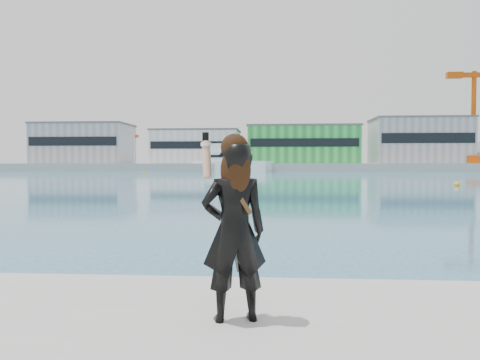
{
  "coord_description": "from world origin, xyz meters",
  "views": [
    {
      "loc": [
        -0.15,
        -4.44,
        2.14
      ],
      "look_at": [
        -0.48,
        0.18,
        1.97
      ],
      "focal_mm": 35.0,
      "sensor_mm": 36.0,
      "label": 1
    }
  ],
  "objects_px": {
    "buoy_extra": "(457,186)",
    "woman": "(234,225)",
    "buoy_far": "(144,173)",
    "motor_yacht": "(230,161)",
    "dock_crane": "(478,113)"
  },
  "relations": [
    {
      "from": "buoy_extra",
      "to": "woman",
      "type": "xyz_separation_m",
      "value": [
        -17.32,
        -40.59,
        1.61
      ]
    },
    {
      "from": "buoy_far",
      "to": "motor_yacht",
      "type": "bearing_deg",
      "value": 41.48
    },
    {
      "from": "motor_yacht",
      "to": "buoy_far",
      "type": "height_order",
      "value": "motor_yacht"
    },
    {
      "from": "dock_crane",
      "to": "motor_yacht",
      "type": "xyz_separation_m",
      "value": [
        -64.01,
        -10.44,
        -12.5
      ]
    },
    {
      "from": "woman",
      "to": "dock_crane",
      "type": "bearing_deg",
      "value": -128.86
    },
    {
      "from": "motor_yacht",
      "to": "woman",
      "type": "distance_m",
      "value": 112.55
    },
    {
      "from": "dock_crane",
      "to": "buoy_extra",
      "type": "height_order",
      "value": "dock_crane"
    },
    {
      "from": "dock_crane",
      "to": "buoy_extra",
      "type": "xyz_separation_m",
      "value": [
        -36.36,
        -81.93,
        -15.07
      ]
    },
    {
      "from": "buoy_far",
      "to": "buoy_extra",
      "type": "relative_size",
      "value": 1.0
    },
    {
      "from": "buoy_far",
      "to": "buoy_extra",
      "type": "distance_m",
      "value": 71.94
    },
    {
      "from": "dock_crane",
      "to": "buoy_far",
      "type": "distance_m",
      "value": 86.89
    },
    {
      "from": "buoy_extra",
      "to": "dock_crane",
      "type": "bearing_deg",
      "value": 66.07
    },
    {
      "from": "buoy_far",
      "to": "woman",
      "type": "bearing_deg",
      "value": -73.9
    },
    {
      "from": "buoy_extra",
      "to": "woman",
      "type": "height_order",
      "value": "woman"
    },
    {
      "from": "buoy_extra",
      "to": "woman",
      "type": "bearing_deg",
      "value": -113.11
    }
  ]
}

